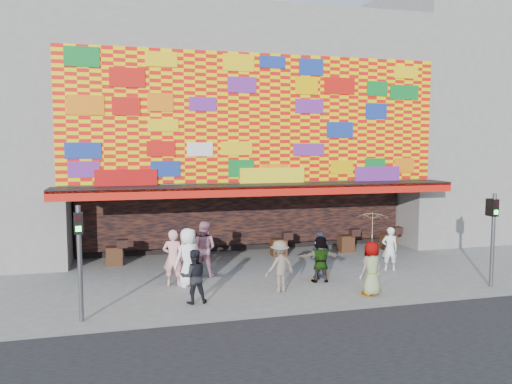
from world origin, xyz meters
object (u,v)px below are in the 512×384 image
ped_a (188,257)px  ped_g (372,268)px  ped_i (204,249)px  ped_b (173,258)px  ped_h (390,249)px  ped_c (194,276)px  parasol (372,226)px  ped_e (321,255)px  ped_f (320,259)px  signal_left (79,250)px  ped_d (280,266)px  signal_right (493,229)px

ped_a → ped_g: 5.74m
ped_a → ped_i: size_ratio=0.99×
ped_a → ped_i: ped_i is taller
ped_b → ped_h: ped_b is taller
ped_c → ped_a: bearing=-93.0°
ped_b → parasol: (5.70, -2.53, 1.20)m
ped_b → ped_e: bearing=-169.7°
ped_c → ped_i: 3.06m
ped_e → ped_f: ped_e is taller
ped_b → ped_e: size_ratio=1.15×
signal_left → ped_d: bearing=12.2°
ped_c → parasol: 5.49m
ped_g → ped_i: size_ratio=0.86×
ped_f → ped_h: ped_h is taller
ped_d → ped_h: ped_d is taller
ped_f → parasol: size_ratio=0.87×
parasol → ped_h: bearing=51.1°
ped_c → ped_g: (5.29, -0.57, 0.04)m
signal_right → ped_d: 6.88m
ped_d → parasol: 3.07m
signal_right → ped_g: signal_right is taller
ped_b → ped_f: size_ratio=1.18×
ped_i → parasol: 5.88m
signal_right → ped_b: bearing=164.4°
ped_c → ped_f: 4.52m
ped_f → ped_a: bearing=0.8°
ped_d → parasol: bearing=138.9°
signal_right → ped_c: 9.50m
ped_h → ped_i: 6.71m
ped_h → signal_left: bearing=30.2°
signal_left → parasol: size_ratio=1.68×
signal_left → ped_e: signal_left is taller
ped_e → signal_left: bearing=-6.3°
ped_d → ped_c: bearing=-9.8°
signal_left → ped_i: bearing=45.0°
signal_right → ped_h: signal_right is taller
ped_f → ped_d: bearing=32.7°
ped_b → signal_left: bearing=61.4°
ped_d → ped_g: bearing=138.9°
ped_d → ped_e: (1.80, 1.11, -0.00)m
ped_f → ped_h: bearing=-156.0°
signal_right → ped_h: size_ratio=1.90×
parasol → ped_e: bearing=109.9°
ped_h → ped_i: size_ratio=0.83×
ped_a → ped_d: (2.65, -1.33, -0.14)m
signal_left → ped_b: 3.89m
ped_b → parasol: size_ratio=1.03×
signal_left → ped_f: bearing=14.9°
ped_a → ped_i: bearing=-145.2°
signal_left → ped_c: (2.99, 0.77, -1.08)m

